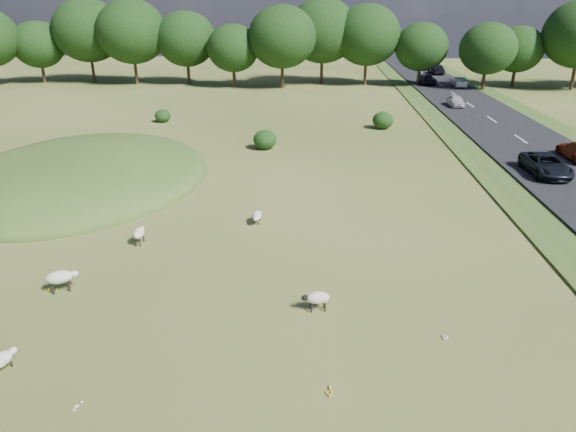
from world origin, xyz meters
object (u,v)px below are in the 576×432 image
object	(u,v)px
sheep_2	(1,360)
car_0	(458,82)
car_1	(546,165)
sheep_3	(317,298)
sheep_4	(257,216)
car_6	(456,101)
car_5	(427,79)
sheep_1	(60,277)
car_3	(436,69)
sheep_0	(139,233)

from	to	relation	value
sheep_2	car_0	distance (m)	66.80
car_0	car_1	size ratio (longest dim) A/B	0.87
sheep_3	sheep_4	bearing A→B (deg)	-79.70
car_6	car_1	bearing A→B (deg)	-90.00
sheep_4	car_0	distance (m)	53.19
car_1	car_5	world-z (taller)	car_5
sheep_3	car_6	size ratio (longest dim) A/B	0.31
sheep_1	car_0	xyz separation A→B (m)	(28.39, 55.95, 0.30)
sheep_1	sheep_3	xyz separation A→B (m)	(10.01, -0.71, -0.08)
car_5	car_1	bearing A→B (deg)	-90.00
sheep_2	sheep_1	bearing A→B (deg)	23.93
sheep_1	sheep_2	size ratio (longest dim) A/B	1.17
sheep_4	car_3	size ratio (longest dim) A/B	0.22
sheep_1	sheep_0	bearing A→B (deg)	44.56
sheep_0	car_1	bearing A→B (deg)	-63.42
car_0	car_1	distance (m)	39.98
car_1	car_6	world-z (taller)	car_1
sheep_1	sheep_4	world-z (taller)	sheep_1
sheep_2	car_0	bearing A→B (deg)	-5.83
sheep_0	sheep_1	world-z (taller)	sheep_1
sheep_2	sheep_4	bearing A→B (deg)	-8.92
car_5	car_6	size ratio (longest dim) A/B	1.31
sheep_4	car_6	world-z (taller)	car_6
car_0	car_3	size ratio (longest dim) A/B	0.80
sheep_0	car_5	bearing A→B (deg)	-23.38
sheep_0	car_1	xyz separation A→B (m)	(23.02, 11.65, 0.36)
sheep_0	car_3	xyz separation A→B (m)	(26.82, 66.42, 0.45)
car_6	car_3	bearing A→B (deg)	82.77
sheep_2	car_6	xyz separation A→B (m)	(24.18, 45.66, 0.48)
sheep_4	car_3	world-z (taller)	car_3
car_6	sheep_0	bearing A→B (deg)	-122.27
sheep_1	car_3	xyz separation A→B (m)	(28.39, 70.92, 0.37)
sheep_4	car_1	size ratio (longest dim) A/B	0.24
car_1	sheep_2	bearing A→B (deg)	-139.22
car_0	car_5	size ratio (longest dim) A/B	0.86
car_3	car_5	bearing A→B (deg)	73.08
sheep_0	car_6	bearing A→B (deg)	-32.54
sheep_3	car_1	size ratio (longest dim) A/B	0.23
car_0	car_3	world-z (taller)	car_3
car_0	car_5	distance (m)	4.54
sheep_4	car_6	distance (m)	38.03
sheep_4	car_1	xyz separation A→B (m)	(17.81, 8.80, 0.50)
car_0	car_6	xyz separation A→B (m)	(-3.80, -15.00, -0.06)
car_0	car_1	world-z (taller)	car_0
sheep_2	car_3	bearing A→B (deg)	-1.37
sheep_0	sheep_2	bearing A→B (deg)	172.55
car_5	car_0	bearing A→B (deg)	-33.14
sheep_0	sheep_2	distance (m)	9.28
sheep_1	car_0	world-z (taller)	car_0
sheep_3	sheep_1	bearing A→B (deg)	-15.57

